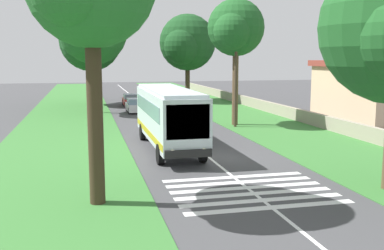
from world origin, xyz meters
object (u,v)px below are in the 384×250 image
Objects in this scene: trailing_car_1 at (131,100)px; roadside_tree_left_2 at (92,33)px; roadside_tree_right_1 at (234,30)px; roadside_building at (376,89)px; coach_bus at (168,114)px; roadside_tree_right_2 at (186,44)px; roadside_tree_left_0 at (89,42)px; trailing_car_0 at (136,106)px; utility_pole at (236,73)px.

trailing_car_1 is 0.38× the size of roadside_tree_left_2.
roadside_tree_right_1 is 14.92m from roadside_building.
roadside_building is at bearing -65.70° from coach_bus.
trailing_car_1 is at bearing 119.46° from roadside_tree_right_2.
roadside_tree_left_0 is at bearing 29.72° from roadside_tree_right_1.
roadside_tree_right_1 reaches higher than trailing_car_1.
roadside_building is at bearing -115.30° from trailing_car_0.
coach_bus is 2.60× the size of trailing_car_1.
roadside_tree_left_0 is at bearing 27.98° from utility_pole.
trailing_car_0 is (19.39, -0.14, -1.48)m from coach_bus.
roadside_tree_left_0 is 22.72m from roadside_tree_right_1.
coach_bus is 1.02× the size of roadside_tree_right_2.
roadside_tree_right_2 is (9.94, -11.74, -0.70)m from roadside_tree_left_2.
roadside_tree_left_0 is (28.27, 4.20, 5.25)m from coach_bus.
roadside_building is at bearing -126.63° from roadside_tree_left_0.
roadside_tree_right_1 is at bearing 93.92° from roadside_building.
roadside_tree_right_1 is 1.22× the size of utility_pole.
trailing_car_0 is at bearing 143.35° from roadside_tree_right_2.
roadside_tree_right_2 reaches higher than trailing_car_1.
utility_pole is (7.46, -6.86, 2.25)m from coach_bus.
trailing_car_0 is 0.51× the size of utility_pole.
roadside_tree_right_2 reaches higher than trailing_car_0.
roadside_tree_right_1 is (8.55, -7.07, 5.67)m from coach_bus.
roadside_tree_left_2 is at bearing 130.25° from roadside_tree_right_2.
utility_pole reaches higher than trailing_car_1.
roadside_tree_right_1 is at bearing -158.06° from trailing_car_1.
trailing_car_0 is at bearing 32.57° from roadside_tree_right_1.
roadside_tree_left_0 is 8.63m from roadside_tree_left_2.
roadside_tree_left_2 is 16.71m from utility_pole.
roadside_tree_left_2 reaches higher than roadside_tree_right_1.
roadside_tree_left_2 is 1.01× the size of roadside_building.
roadside_tree_right_1 is (-11.11, -11.07, -0.12)m from roadside_tree_left_2.
roadside_tree_right_1 is at bearing -39.58° from coach_bus.
roadside_tree_left_0 is 0.98× the size of roadside_tree_left_2.
roadside_building is (-18.77, -25.24, -4.71)m from roadside_tree_left_0.
roadside_tree_left_0 reaches higher than coach_bus.
roadside_tree_left_0 is 31.81m from roadside_building.
trailing_car_1 is (6.00, -0.14, 0.00)m from trailing_car_0.
trailing_car_1 is 0.42× the size of roadside_tree_right_1.
roadside_tree_left_2 is (-5.73, 4.29, 7.27)m from trailing_car_1.
roadside_tree_right_1 is 21.06m from roadside_tree_right_2.
coach_bus is 19.44m from trailing_car_0.
utility_pole reaches higher than coach_bus.
utility_pole is at bearing -152.02° from roadside_tree_left_0.
roadside_tree_left_2 is (0.27, 4.14, 7.27)m from trailing_car_0.
roadside_tree_left_2 is (19.66, 4.00, 5.79)m from coach_bus.
roadside_building is (2.04, -14.19, -1.70)m from utility_pole.
trailing_car_1 is 10.20m from roadside_tree_left_2.
utility_pole reaches higher than roadside_building.
roadside_tree_right_1 is at bearing -135.11° from roadside_tree_left_2.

